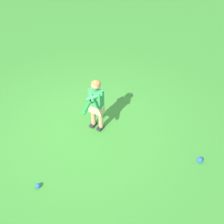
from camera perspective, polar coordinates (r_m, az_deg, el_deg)
ground_plane at (r=5.77m, az=-5.15°, el=-3.53°), size 40.00×40.00×0.00m
child_batter at (r=5.38m, az=-3.17°, el=2.03°), size 0.78×0.32×1.08m
play_ball_far_left at (r=4.99m, az=-14.11°, el=-13.61°), size 0.08×0.08×0.08m
play_ball_behind_batter at (r=5.38m, az=16.61°, el=-8.84°), size 0.10×0.10×0.10m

